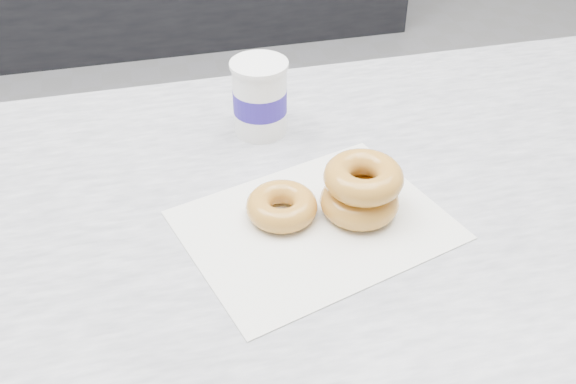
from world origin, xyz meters
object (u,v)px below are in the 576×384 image
object	(u,v)px
donut_single	(282,206)
donut_stack	(361,189)
coffee_cup	(260,97)
counter	(309,381)

from	to	relation	value
donut_single	donut_stack	bearing A→B (deg)	-8.24
donut_single	donut_stack	xyz separation A→B (m)	(0.11, -0.02, 0.02)
donut_single	coffee_cup	distance (m)	0.23
donut_single	coffee_cup	bearing A→B (deg)	85.38
donut_single	coffee_cup	xyz separation A→B (m)	(0.02, 0.22, 0.04)
counter	coffee_cup	size ratio (longest dim) A/B	25.07
donut_single	donut_stack	distance (m)	0.11
coffee_cup	counter	bearing A→B (deg)	-78.55
counter	donut_single	bearing A→B (deg)	-145.34
donut_stack	coffee_cup	bearing A→B (deg)	110.51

